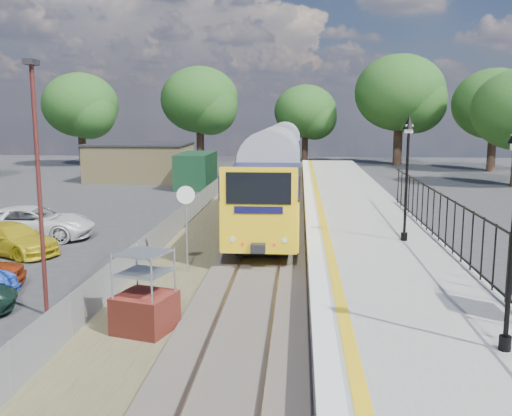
# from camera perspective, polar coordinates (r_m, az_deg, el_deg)

# --- Properties ---
(ground) EXTENTS (120.00, 120.00, 0.00)m
(ground) POSITION_cam_1_polar(r_m,az_deg,el_deg) (16.11, -0.84, -10.74)
(ground) COLOR #2D2D30
(ground) RESTS_ON ground
(track_bed) EXTENTS (5.90, 80.00, 0.29)m
(track_bed) POSITION_cam_1_polar(r_m,az_deg,el_deg) (25.40, 0.07, -3.01)
(track_bed) COLOR #473F38
(track_bed) RESTS_ON ground
(platform) EXTENTS (5.00, 70.00, 0.90)m
(platform) POSITION_cam_1_polar(r_m,az_deg,el_deg) (23.79, 11.08, -3.16)
(platform) COLOR gray
(platform) RESTS_ON ground
(platform_edge) EXTENTS (0.90, 70.00, 0.01)m
(platform_edge) POSITION_cam_1_polar(r_m,az_deg,el_deg) (23.54, 6.12, -2.04)
(platform_edge) COLOR silver
(platform_edge) RESTS_ON platform
(victorian_lamp_north) EXTENTS (0.44, 0.44, 4.60)m
(victorian_lamp_north) POSITION_cam_1_polar(r_m,az_deg,el_deg) (21.46, 14.95, 5.74)
(victorian_lamp_north) COLOR black
(victorian_lamp_north) RESTS_ON platform
(palisade_fence) EXTENTS (0.12, 26.00, 2.00)m
(palisade_fence) POSITION_cam_1_polar(r_m,az_deg,el_deg) (18.43, 20.56, -2.83)
(palisade_fence) COLOR black
(palisade_fence) RESTS_ON platform
(wire_fence) EXTENTS (0.06, 52.00, 1.20)m
(wire_fence) POSITION_cam_1_polar(r_m,az_deg,el_deg) (28.07, -7.18, -0.83)
(wire_fence) COLOR #999EA3
(wire_fence) RESTS_ON ground
(outbuilding) EXTENTS (10.80, 10.10, 3.12)m
(outbuilding) POSITION_cam_1_polar(r_m,az_deg,el_deg) (48.05, -10.51, 4.43)
(outbuilding) COLOR tan
(outbuilding) RESTS_ON ground
(tree_line) EXTENTS (56.80, 43.80, 11.88)m
(tree_line) POSITION_cam_1_polar(r_m,az_deg,el_deg) (57.07, 4.45, 10.42)
(tree_line) COLOR #332319
(tree_line) RESTS_ON ground
(train) EXTENTS (2.82, 40.83, 3.51)m
(train) POSITION_cam_1_polar(r_m,az_deg,el_deg) (39.88, 2.37, 4.77)
(train) COLOR yellow
(train) RESTS_ON ground
(brick_plinth) EXTENTS (1.66, 1.66, 2.16)m
(brick_plinth) POSITION_cam_1_polar(r_m,az_deg,el_deg) (14.89, -11.08, -8.42)
(brick_plinth) COLOR maroon
(brick_plinth) RESTS_ON ground
(speed_sign) EXTENTS (0.62, 0.17, 3.11)m
(speed_sign) POSITION_cam_1_polar(r_m,az_deg,el_deg) (19.82, -7.00, -0.54)
(speed_sign) COLOR #999EA3
(speed_sign) RESTS_ON ground
(carpark_lamp) EXTENTS (0.25, 0.50, 6.95)m
(carpark_lamp) POSITION_cam_1_polar(r_m,az_deg,el_deg) (16.37, -20.95, 3.24)
(carpark_lamp) COLOR #4A1C18
(carpark_lamp) RESTS_ON ground
(car_yellow) EXTENTS (4.62, 3.37, 1.24)m
(car_yellow) POSITION_cam_1_polar(r_m,az_deg,el_deg) (24.77, -23.24, -2.85)
(car_yellow) COLOR gold
(car_yellow) RESTS_ON ground
(car_white) EXTENTS (5.61, 3.03, 1.49)m
(car_white) POSITION_cam_1_polar(r_m,az_deg,el_deg) (27.26, -21.44, -1.41)
(car_white) COLOR white
(car_white) RESTS_ON ground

